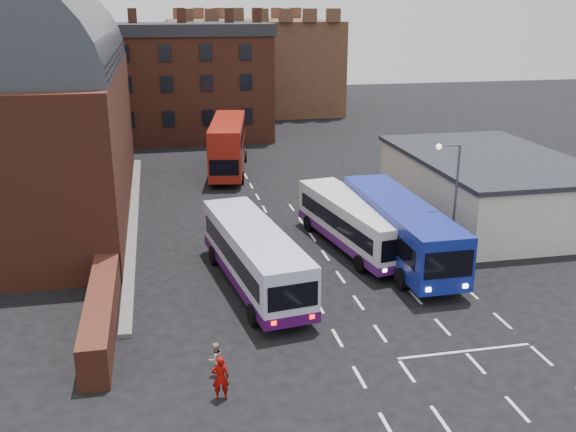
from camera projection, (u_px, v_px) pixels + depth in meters
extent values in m
plane|color=black|center=(332.00, 329.00, 29.11)|extent=(180.00, 180.00, 0.00)
cube|color=#602B1E|center=(35.00, 143.00, 44.10)|extent=(12.00, 28.00, 10.00)
cylinder|color=#1E2328|center=(26.00, 68.00, 42.53)|extent=(12.00, 26.00, 12.00)
cube|color=#602B1E|center=(101.00, 313.00, 28.73)|extent=(1.20, 10.00, 1.80)
cube|color=beige|center=(488.00, 187.00, 44.38)|extent=(10.00, 16.00, 4.00)
cube|color=#282B30|center=(491.00, 158.00, 43.72)|extent=(10.40, 16.40, 0.30)
cube|color=brown|center=(166.00, 88.00, 69.01)|extent=(22.00, 10.00, 11.00)
cube|color=brown|center=(249.00, 65.00, 89.76)|extent=(22.00, 22.00, 12.00)
cube|color=silver|center=(254.00, 254.00, 32.99)|extent=(4.24, 11.85, 2.64)
cube|color=black|center=(254.00, 251.00, 32.94)|extent=(4.13, 10.67, 0.95)
cylinder|color=black|center=(213.00, 255.00, 36.28)|extent=(0.44, 1.09, 1.05)
cylinder|color=black|center=(253.00, 315.00, 29.31)|extent=(0.44, 1.09, 1.05)
cylinder|color=black|center=(258.00, 250.00, 37.12)|extent=(0.44, 1.09, 1.05)
cylinder|color=black|center=(307.00, 306.00, 30.15)|extent=(0.44, 1.09, 1.05)
cube|color=silver|center=(353.00, 221.00, 38.32)|extent=(4.24, 11.18, 2.48)
cube|color=black|center=(353.00, 218.00, 38.27)|extent=(4.11, 10.01, 0.89)
cylinder|color=black|center=(399.00, 258.00, 36.05)|extent=(0.44, 1.03, 0.99)
cylinder|color=black|center=(343.00, 219.00, 42.56)|extent=(0.44, 1.03, 0.99)
cylinder|color=black|center=(360.00, 264.00, 35.20)|extent=(0.44, 1.03, 0.99)
cylinder|color=black|center=(308.00, 223.00, 41.71)|extent=(0.44, 1.03, 0.99)
cube|color=navy|center=(400.00, 226.00, 36.60)|extent=(3.00, 12.56, 2.85)
cube|color=black|center=(400.00, 223.00, 36.55)|extent=(3.04, 11.36, 1.03)
cylinder|color=black|center=(452.00, 274.00, 33.64)|extent=(0.33, 1.14, 1.14)
cylinder|color=black|center=(393.00, 223.00, 41.46)|extent=(0.33, 1.14, 1.14)
cylinder|color=black|center=(401.00, 279.00, 33.06)|extent=(0.33, 1.14, 1.14)
cylinder|color=black|center=(351.00, 227.00, 40.88)|extent=(0.33, 1.14, 1.14)
cube|color=maroon|center=(228.00, 144.00, 55.45)|extent=(4.53, 11.79, 4.08)
cube|color=black|center=(228.00, 151.00, 55.63)|extent=(4.38, 10.62, 0.94)
cylinder|color=black|center=(242.00, 178.00, 52.66)|extent=(0.47, 1.08, 1.05)
cylinder|color=black|center=(245.00, 156.00, 60.01)|extent=(0.47, 1.08, 1.05)
cylinder|color=black|center=(210.00, 178.00, 52.57)|extent=(0.47, 1.08, 1.05)
cylinder|color=black|center=(217.00, 157.00, 59.93)|extent=(0.47, 1.08, 1.05)
cylinder|color=#505255|center=(455.00, 206.00, 35.34)|extent=(0.14, 0.14, 6.90)
cylinder|color=#505255|center=(450.00, 145.00, 34.15)|extent=(1.21, 0.10, 0.09)
sphere|color=#FFF2CC|center=(439.00, 147.00, 34.05)|extent=(0.31, 0.31, 0.31)
imported|color=#830803|center=(220.00, 378.00, 23.75)|extent=(0.67, 0.47, 1.77)
imported|color=tan|center=(215.00, 359.00, 25.39)|extent=(0.83, 0.78, 1.36)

